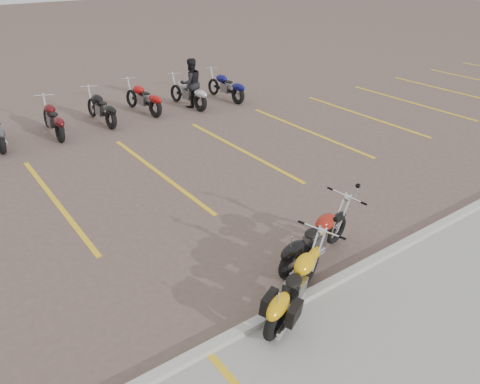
{
  "coord_description": "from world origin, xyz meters",
  "views": [
    {
      "loc": [
        -4.86,
        -6.35,
        5.33
      ],
      "look_at": [
        0.26,
        0.69,
        0.75
      ],
      "focal_mm": 35.0,
      "sensor_mm": 36.0,
      "label": 1
    }
  ],
  "objects": [
    {
      "name": "flame_cruiser",
      "position": [
        0.54,
        -1.24,
        0.44
      ],
      "size": [
        2.12,
        0.57,
        0.88
      ],
      "rotation": [
        0.07,
        0.0,
        0.21
      ],
      "color": "black",
      "rests_on": "ground"
    },
    {
      "name": "person_b",
      "position": [
        3.71,
        8.49,
        0.89
      ],
      "size": [
        0.91,
        0.73,
        1.78
      ],
      "primitive_type": "imported",
      "rotation": [
        0.0,
        0.0,
        3.08
      ],
      "color": "black",
      "rests_on": "ground"
    },
    {
      "name": "bg_bike_row",
      "position": [
        -2.21,
        8.68,
        0.55
      ],
      "size": [
        15.6,
        2.03,
        1.1
      ],
      "color": "black",
      "rests_on": "ground"
    },
    {
      "name": "ground",
      "position": [
        0.0,
        0.0,
        0.0
      ],
      "size": [
        100.0,
        100.0,
        0.0
      ],
      "primitive_type": "plane",
      "color": "brown",
      "rests_on": "ground"
    },
    {
      "name": "parking_stripes",
      "position": [
        0.0,
        4.0,
        0.0
      ],
      "size": [
        38.0,
        5.5,
        0.01
      ],
      "primitive_type": null,
      "color": "gold",
      "rests_on": "ground"
    },
    {
      "name": "curb",
      "position": [
        0.0,
        -2.0,
        0.06
      ],
      "size": [
        60.0,
        0.18,
        0.12
      ],
      "primitive_type": "cube",
      "color": "#ADAAA3",
      "rests_on": "ground"
    },
    {
      "name": "yellow_cruiser",
      "position": [
        -0.68,
        -2.01,
        0.44
      ],
      "size": [
        1.98,
        1.04,
        0.88
      ],
      "rotation": [
        0.12,
        0.0,
        0.45
      ],
      "color": "black",
      "rests_on": "ground"
    }
  ]
}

